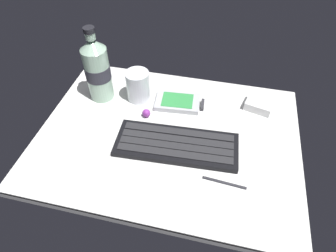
% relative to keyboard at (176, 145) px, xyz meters
% --- Properties ---
extents(ground_plane, '(0.64, 0.48, 0.03)m').
position_rel_keyboard_xyz_m(ground_plane, '(-0.03, 0.03, -0.02)').
color(ground_plane, silver).
extents(keyboard, '(0.30, 0.13, 0.02)m').
position_rel_keyboard_xyz_m(keyboard, '(0.00, 0.00, 0.00)').
color(keyboard, black).
rests_on(keyboard, ground_plane).
extents(handheld_device, '(0.13, 0.09, 0.02)m').
position_rel_keyboard_xyz_m(handheld_device, '(-0.02, 0.15, -0.00)').
color(handheld_device, '#B7BABF').
rests_on(handheld_device, ground_plane).
extents(juice_cup, '(0.06, 0.06, 0.09)m').
position_rel_keyboard_xyz_m(juice_cup, '(-0.14, 0.15, 0.03)').
color(juice_cup, silver).
rests_on(juice_cup, ground_plane).
extents(water_bottle, '(0.07, 0.07, 0.21)m').
position_rel_keyboard_xyz_m(water_bottle, '(-0.24, 0.14, 0.08)').
color(water_bottle, '#9EC1A8').
rests_on(water_bottle, ground_plane).
extents(charger_block, '(0.08, 0.07, 0.02)m').
position_rel_keyboard_xyz_m(charger_block, '(0.19, 0.18, 0.00)').
color(charger_block, white).
rests_on(charger_block, ground_plane).
extents(trackball_mouse, '(0.02, 0.02, 0.02)m').
position_rel_keyboard_xyz_m(trackball_mouse, '(-0.10, 0.08, 0.00)').
color(trackball_mouse, purple).
rests_on(trackball_mouse, ground_plane).
extents(stylus_pen, '(0.10, 0.01, 0.01)m').
position_rel_keyboard_xyz_m(stylus_pen, '(0.12, -0.08, -0.00)').
color(stylus_pen, '#26262B').
rests_on(stylus_pen, ground_plane).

